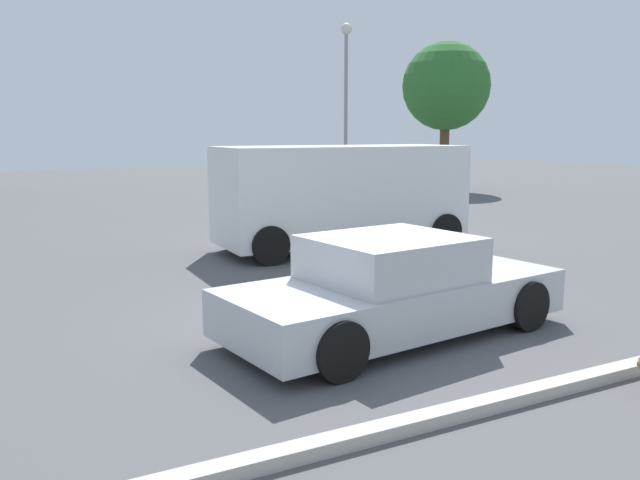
# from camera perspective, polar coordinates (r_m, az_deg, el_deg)

# --- Properties ---
(ground_plane) EXTENTS (80.00, 80.00, 0.00)m
(ground_plane) POSITION_cam_1_polar(r_m,az_deg,el_deg) (8.31, 4.00, -8.05)
(ground_plane) COLOR #515154
(sedan_foreground) EXTENTS (4.57, 2.32, 1.25)m
(sedan_foreground) POSITION_cam_1_polar(r_m,az_deg,el_deg) (8.09, 6.50, -4.35)
(sedan_foreground) COLOR #B7BABF
(sedan_foreground) RESTS_ON ground_plane
(van_white) EXTENTS (5.33, 2.24, 2.21)m
(van_white) POSITION_cam_1_polar(r_m,az_deg,el_deg) (13.91, 1.93, 4.06)
(van_white) COLOR white
(van_white) RESTS_ON ground_plane
(parking_curb) EXTENTS (9.29, 0.20, 0.12)m
(parking_curb) POSITION_cam_1_polar(r_m,az_deg,el_deg) (6.43, 16.28, -13.23)
(parking_curb) COLOR #B7B2A8
(parking_curb) RESTS_ON ground_plane
(light_post_near) EXTENTS (0.44, 0.44, 6.62)m
(light_post_near) POSITION_cam_1_polar(r_m,az_deg,el_deg) (25.96, 2.29, 13.80)
(light_post_near) COLOR gray
(light_post_near) RESTS_ON ground_plane
(tree_back_right) EXTENTS (3.75, 3.75, 6.32)m
(tree_back_right) POSITION_cam_1_polar(r_m,az_deg,el_deg) (29.12, 11.00, 13.05)
(tree_back_right) COLOR brown
(tree_back_right) RESTS_ON ground_plane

